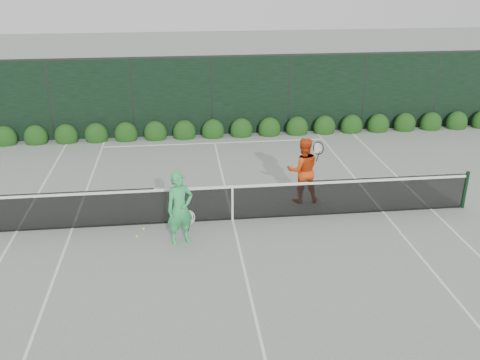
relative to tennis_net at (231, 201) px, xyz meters
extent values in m
plane|color=gray|center=(0.02, 0.00, -0.53)|extent=(80.00, 80.00, 0.00)
cylinder|color=#11331B|center=(6.42, 0.00, 0.00)|extent=(0.10, 0.10, 1.07)
cube|color=black|center=(-4.18, 0.00, -0.02)|extent=(4.40, 0.01, 1.02)
cube|color=black|center=(0.02, 0.00, -0.05)|extent=(4.00, 0.01, 0.96)
cube|color=black|center=(4.22, 0.00, -0.02)|extent=(4.40, 0.01, 1.02)
cube|color=white|center=(0.02, 0.00, 0.41)|extent=(12.80, 0.03, 0.07)
cube|color=black|center=(0.02, 0.00, -0.51)|extent=(12.80, 0.02, 0.04)
cube|color=white|center=(0.02, 0.00, -0.07)|extent=(0.05, 0.03, 0.91)
imported|color=#35B760|center=(-1.33, -1.05, 0.38)|extent=(0.77, 0.64, 1.81)
torus|color=beige|center=(-1.13, -0.95, 0.07)|extent=(0.30, 0.05, 0.30)
cylinder|color=black|center=(-1.13, -0.95, -0.17)|extent=(0.10, 0.03, 0.30)
imported|color=#DE4612|center=(2.10, 0.96, 0.40)|extent=(0.92, 0.72, 1.87)
torus|color=black|center=(2.45, 0.76, 1.11)|extent=(0.27, 0.18, 0.30)
cylinder|color=black|center=(2.45, 0.76, 0.87)|extent=(0.10, 0.03, 0.30)
cube|color=white|center=(-5.46, 0.00, -0.53)|extent=(0.06, 23.77, 0.01)
cube|color=white|center=(5.51, 0.00, -0.53)|extent=(0.06, 23.77, 0.01)
cube|color=white|center=(-4.09, 0.00, -0.53)|extent=(0.06, 23.77, 0.01)
cube|color=white|center=(4.14, 0.00, -0.53)|extent=(0.06, 23.77, 0.01)
cube|color=white|center=(0.02, 11.88, -0.53)|extent=(11.03, 0.06, 0.01)
cube|color=white|center=(0.02, 6.40, -0.53)|extent=(8.23, 0.06, 0.01)
cube|color=white|center=(0.02, 0.00, -0.53)|extent=(0.06, 12.80, 0.01)
cube|color=black|center=(0.02, 7.50, 0.97)|extent=(32.00, 0.06, 3.00)
cube|color=#262826|center=(0.02, 7.50, 2.50)|extent=(32.00, 0.06, 0.06)
cylinder|color=#262826|center=(-5.98, 7.50, 0.97)|extent=(0.08, 0.08, 3.00)
cylinder|color=#262826|center=(-2.98, 7.50, 0.97)|extent=(0.08, 0.08, 3.00)
cylinder|color=#262826|center=(0.02, 7.50, 0.97)|extent=(0.08, 0.08, 3.00)
cylinder|color=#262826|center=(3.02, 7.50, 0.97)|extent=(0.08, 0.08, 3.00)
cylinder|color=#262826|center=(6.02, 7.50, 0.97)|extent=(0.08, 0.08, 3.00)
cylinder|color=#262826|center=(9.02, 7.50, 0.97)|extent=(0.08, 0.08, 3.00)
ellipsoid|color=#16380F|center=(-7.68, 7.15, -0.30)|extent=(0.86, 0.65, 0.94)
ellipsoid|color=#16380F|center=(-6.58, 7.15, -0.30)|extent=(0.86, 0.65, 0.94)
ellipsoid|color=#16380F|center=(-5.48, 7.15, -0.30)|extent=(0.86, 0.65, 0.94)
ellipsoid|color=#16380F|center=(-4.38, 7.15, -0.30)|extent=(0.86, 0.65, 0.94)
ellipsoid|color=#16380F|center=(-3.28, 7.15, -0.30)|extent=(0.86, 0.65, 0.94)
ellipsoid|color=#16380F|center=(-2.18, 7.15, -0.30)|extent=(0.86, 0.65, 0.94)
ellipsoid|color=#16380F|center=(-1.08, 7.15, -0.30)|extent=(0.86, 0.65, 0.94)
ellipsoid|color=#16380F|center=(0.02, 7.15, -0.30)|extent=(0.86, 0.65, 0.94)
ellipsoid|color=#16380F|center=(1.12, 7.15, -0.30)|extent=(0.86, 0.65, 0.94)
ellipsoid|color=#16380F|center=(2.22, 7.15, -0.30)|extent=(0.86, 0.65, 0.94)
ellipsoid|color=#16380F|center=(3.32, 7.15, -0.30)|extent=(0.86, 0.65, 0.94)
ellipsoid|color=#16380F|center=(4.42, 7.15, -0.30)|extent=(0.86, 0.65, 0.94)
ellipsoid|color=#16380F|center=(5.52, 7.15, -0.30)|extent=(0.86, 0.65, 0.94)
ellipsoid|color=#16380F|center=(6.62, 7.15, -0.30)|extent=(0.86, 0.65, 0.94)
ellipsoid|color=#16380F|center=(7.72, 7.15, -0.30)|extent=(0.86, 0.65, 0.94)
ellipsoid|color=#16380F|center=(8.82, 7.15, -0.30)|extent=(0.86, 0.65, 0.94)
ellipsoid|color=#16380F|center=(9.92, 7.15, -0.30)|extent=(0.86, 0.65, 0.94)
sphere|color=#E9F536|center=(2.64, 0.69, -0.50)|extent=(0.07, 0.07, 0.07)
sphere|color=#E9F536|center=(1.82, 0.66, -0.50)|extent=(0.07, 0.07, 0.07)
sphere|color=#E9F536|center=(-1.02, 0.67, -0.50)|extent=(0.07, 0.07, 0.07)
sphere|color=#E9F536|center=(0.08, 0.34, -0.50)|extent=(0.07, 0.07, 0.07)
sphere|color=#E9F536|center=(1.36, 0.90, -0.50)|extent=(0.07, 0.07, 0.07)
sphere|color=#E9F536|center=(-2.28, -0.30, -0.50)|extent=(0.07, 0.07, 0.07)
sphere|color=#E9F536|center=(-2.42, -0.70, -0.50)|extent=(0.07, 0.07, 0.07)
camera|label=1|loc=(-1.26, -12.56, 5.83)|focal=40.00mm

